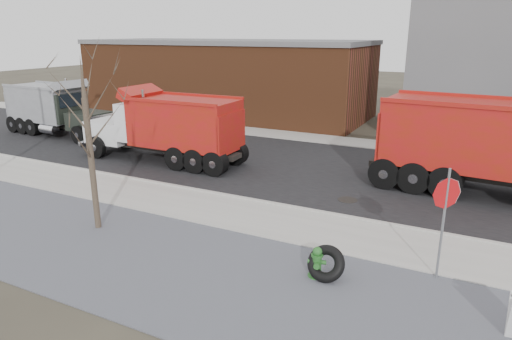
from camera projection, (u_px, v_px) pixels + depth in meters
The scene contains 14 objects.
ground at pixel (231, 217), 14.89m from camera, with size 120.00×120.00×0.00m, color #383328.
gravel_verge at pixel (164, 263), 11.90m from camera, with size 60.00×5.00×0.03m, color slate.
sidewalk at pixel (234, 213), 15.10m from camera, with size 60.00×2.50×0.06m, color #9E9B93.
curb at pixel (252, 200), 16.20m from camera, with size 60.00×0.15×0.11m, color #9E9B93.
road at pixel (301, 167), 20.27m from camera, with size 60.00×9.40×0.02m, color black.
far_sidewalk at pixel (339, 141), 25.14m from camera, with size 60.00×2.00×0.06m, color #9E9B93.
building_brick at pixel (227, 77), 32.95m from camera, with size 20.20×8.20×5.30m.
bare_tree at pixel (87, 122), 13.09m from camera, with size 3.20×3.20×5.20m.
fire_hydrant at pixel (317, 263), 11.13m from camera, with size 0.46×0.45×0.82m.
truck_tire at pixel (326, 264), 11.04m from camera, with size 0.94×0.76×0.91m.
stop_sign at pixel (445, 205), 10.62m from camera, with size 0.57×0.55×2.82m.
dump_truck_red_a at pixel (501, 145), 16.13m from camera, with size 9.75×3.27×3.87m.
dump_truck_red_b at pixel (167, 125), 20.71m from camera, with size 7.99×2.41×3.38m.
dump_truck_grey at pixel (55, 107), 26.29m from camera, with size 7.09×2.61×3.18m.
Camera 1 is at (6.96, -11.95, 5.79)m, focal length 32.00 mm.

